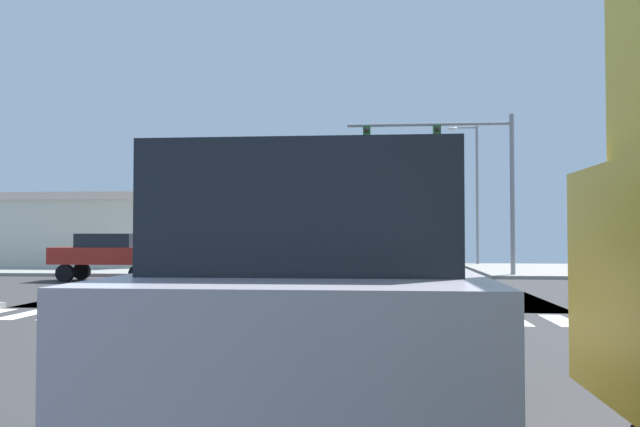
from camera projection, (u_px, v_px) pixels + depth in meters
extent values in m
cube|color=#343233|center=(308.00, 291.00, 21.94)|extent=(14.00, 90.00, 0.05)
cube|color=#343233|center=(308.00, 291.00, 21.94)|extent=(90.00, 12.00, 0.05)
cube|color=gray|center=(596.00, 270.00, 32.68)|extent=(12.00, 12.00, 0.14)
cube|color=gray|center=(91.00, 268.00, 35.09)|extent=(12.00, 12.00, 0.14)
cube|color=white|center=(26.00, 314.00, 15.21)|extent=(0.50, 2.00, 0.01)
cube|color=white|center=(67.00, 315.00, 15.12)|extent=(0.50, 2.00, 0.01)
cube|color=white|center=(109.00, 315.00, 15.02)|extent=(0.50, 2.00, 0.01)
cube|color=white|center=(152.00, 316.00, 14.93)|extent=(0.50, 2.00, 0.01)
cube|color=white|center=(195.00, 316.00, 14.84)|extent=(0.50, 2.00, 0.01)
cube|color=white|center=(239.00, 317.00, 14.74)|extent=(0.50, 2.00, 0.01)
cube|color=white|center=(283.00, 317.00, 14.65)|extent=(0.50, 2.00, 0.01)
cube|color=white|center=(328.00, 318.00, 14.56)|extent=(0.50, 2.00, 0.01)
cube|color=white|center=(373.00, 318.00, 14.47)|extent=(0.50, 2.00, 0.01)
cube|color=white|center=(419.00, 319.00, 14.37)|extent=(0.50, 2.00, 0.01)
cube|color=white|center=(466.00, 319.00, 14.28)|extent=(0.50, 2.00, 0.01)
cube|color=white|center=(513.00, 320.00, 14.19)|extent=(0.50, 2.00, 0.01)
cube|color=white|center=(561.00, 321.00, 14.09)|extent=(0.50, 2.00, 0.01)
cube|color=white|center=(178.00, 275.00, 29.83)|extent=(0.50, 2.00, 0.01)
cube|color=white|center=(200.00, 275.00, 29.74)|extent=(0.50, 2.00, 0.01)
cube|color=white|center=(221.00, 275.00, 29.64)|extent=(0.50, 2.00, 0.01)
cube|color=white|center=(243.00, 276.00, 29.55)|extent=(0.50, 2.00, 0.01)
cube|color=white|center=(265.00, 276.00, 29.46)|extent=(0.50, 2.00, 0.01)
cube|color=white|center=(287.00, 276.00, 29.37)|extent=(0.50, 2.00, 0.01)
cube|color=white|center=(310.00, 276.00, 29.27)|extent=(0.50, 2.00, 0.01)
cube|color=white|center=(332.00, 276.00, 29.18)|extent=(0.50, 2.00, 0.01)
cube|color=white|center=(355.00, 276.00, 29.09)|extent=(0.50, 2.00, 0.01)
cube|color=white|center=(377.00, 276.00, 28.99)|extent=(0.50, 2.00, 0.01)
cube|color=white|center=(400.00, 277.00, 28.90)|extent=(0.50, 2.00, 0.01)
cube|color=white|center=(423.00, 277.00, 28.81)|extent=(0.50, 2.00, 0.01)
cube|color=white|center=(446.00, 277.00, 28.72)|extent=(0.50, 2.00, 0.01)
cube|color=white|center=(470.00, 277.00, 28.62)|extent=(0.50, 2.00, 0.01)
cylinder|color=gray|center=(512.00, 196.00, 28.25)|extent=(0.20, 0.20, 7.03)
cylinder|color=gray|center=(429.00, 125.00, 28.68)|extent=(7.07, 0.14, 0.14)
cube|color=#1E5123|center=(437.00, 137.00, 28.63)|extent=(0.32, 0.40, 1.00)
sphere|color=black|center=(437.00, 129.00, 28.40)|extent=(0.22, 0.22, 0.22)
sphere|color=orange|center=(437.00, 136.00, 28.39)|extent=(0.22, 0.22, 0.22)
sphere|color=black|center=(437.00, 143.00, 28.38)|extent=(0.22, 0.22, 0.22)
cube|color=#1E5123|center=(367.00, 138.00, 28.91)|extent=(0.32, 0.40, 1.00)
sphere|color=black|center=(367.00, 130.00, 28.68)|extent=(0.22, 0.22, 0.22)
sphere|color=orange|center=(367.00, 137.00, 28.67)|extent=(0.22, 0.22, 0.22)
sphere|color=black|center=(367.00, 144.00, 28.66)|extent=(0.22, 0.22, 0.22)
cylinder|color=gray|center=(477.00, 196.00, 38.63)|extent=(0.16, 0.16, 8.24)
cylinder|color=gray|center=(465.00, 128.00, 38.82)|extent=(1.40, 0.10, 0.10)
ellipsoid|color=silver|center=(453.00, 129.00, 38.89)|extent=(0.60, 0.32, 0.20)
cube|color=beige|center=(64.00, 235.00, 38.53)|extent=(13.40, 8.30, 3.67)
cube|color=beige|center=(65.00, 200.00, 38.59)|extent=(13.70, 8.60, 0.40)
cube|color=black|center=(185.00, 253.00, 34.60)|extent=(0.24, 2.20, 1.80)
cylinder|color=black|center=(341.00, 251.00, 60.92)|extent=(0.26, 0.68, 0.68)
cylinder|color=black|center=(326.00, 251.00, 61.05)|extent=(0.26, 0.68, 0.68)
cylinder|color=black|center=(343.00, 250.00, 63.83)|extent=(0.26, 0.68, 0.68)
cylinder|color=black|center=(328.00, 250.00, 63.96)|extent=(0.26, 0.68, 0.68)
cube|color=#AFBAB8|center=(335.00, 243.00, 62.46)|extent=(1.80, 4.30, 0.66)
cube|color=black|center=(335.00, 237.00, 62.48)|extent=(1.55, 2.24, 0.54)
cylinder|color=black|center=(258.00, 384.00, 6.50)|extent=(0.26, 0.74, 0.74)
cylinder|color=black|center=(418.00, 387.00, 6.36)|extent=(0.26, 0.74, 0.74)
cube|color=#B2ACBC|center=(323.00, 323.00, 4.90)|extent=(1.96, 4.60, 0.88)
cube|color=black|center=(323.00, 216.00, 4.93)|extent=(1.69, 3.22, 0.72)
cylinder|color=black|center=(151.00, 272.00, 26.79)|extent=(0.68, 0.26, 0.68)
cylinder|color=black|center=(138.00, 274.00, 25.36)|extent=(0.68, 0.26, 0.68)
cylinder|color=black|center=(82.00, 271.00, 27.06)|extent=(0.68, 0.26, 0.68)
cylinder|color=black|center=(65.00, 273.00, 25.63)|extent=(0.68, 0.26, 0.68)
cube|color=#A3231B|center=(109.00, 256.00, 26.23)|extent=(4.30, 1.80, 0.66)
cube|color=black|center=(109.00, 240.00, 26.25)|extent=(2.24, 1.55, 0.54)
cylinder|color=black|center=(331.00, 255.00, 48.02)|extent=(0.26, 0.74, 0.74)
cylinder|color=black|center=(310.00, 255.00, 48.17)|extent=(0.26, 0.74, 0.74)
cylinder|color=black|center=(334.00, 254.00, 51.13)|extent=(0.26, 0.74, 0.74)
cylinder|color=black|center=(314.00, 254.00, 51.28)|extent=(0.26, 0.74, 0.74)
cube|color=#55545B|center=(322.00, 243.00, 49.68)|extent=(1.96, 4.60, 0.88)
cube|color=black|center=(322.00, 233.00, 49.70)|extent=(1.69, 3.22, 0.72)
cylinder|color=black|center=(260.00, 262.00, 36.41)|extent=(0.26, 0.68, 0.68)
cylinder|color=black|center=(234.00, 262.00, 36.54)|extent=(0.26, 0.68, 0.68)
cylinder|color=black|center=(269.00, 260.00, 39.32)|extent=(0.26, 0.68, 0.68)
cylinder|color=black|center=(245.00, 260.00, 39.45)|extent=(0.26, 0.68, 0.68)
cube|color=gold|center=(252.00, 249.00, 37.95)|extent=(1.80, 4.30, 0.66)
cube|color=black|center=(252.00, 239.00, 37.97)|extent=(1.55, 2.24, 0.54)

